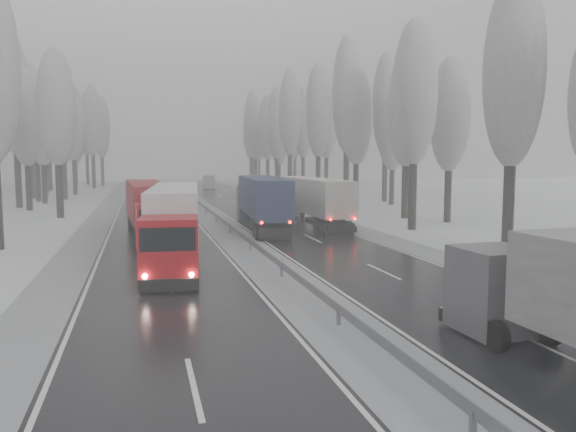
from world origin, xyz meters
name	(u,v)px	position (x,y,z in m)	size (l,w,h in m)	color
ground	(389,368)	(0.00, 0.00, 0.00)	(260.00, 260.00, 0.00)	white
carriageway_right	(291,228)	(5.25, 30.00, 0.01)	(7.50, 200.00, 0.03)	black
carriageway_left	(158,233)	(-5.25, 30.00, 0.01)	(7.50, 200.00, 0.03)	black
median_slush	(226,231)	(0.00, 30.00, 0.02)	(3.00, 200.00, 0.04)	#9A9DA2
shoulder_right	(348,227)	(10.20, 30.00, 0.02)	(2.40, 200.00, 0.04)	#9A9DA2
shoulder_left	(89,235)	(-10.20, 30.00, 0.02)	(2.40, 200.00, 0.04)	#9A9DA2
median_guardrail	(226,223)	(0.00, 29.99, 0.60)	(0.12, 200.00, 0.76)	slate
tree_16	(514,73)	(15.04, 15.67, 10.67)	(3.60, 3.60, 16.53)	black
tree_18	(415,94)	(14.51, 27.03, 10.70)	(3.60, 3.60, 16.58)	black
tree_19	(450,116)	(20.02, 31.03, 9.42)	(3.60, 3.60, 14.57)	black
tree_20	(407,110)	(17.90, 35.17, 10.14)	(3.60, 3.60, 15.71)	black
tree_21	(409,96)	(20.12, 39.17, 12.00)	(3.60, 3.60, 18.62)	black
tree_22	(357,117)	(17.02, 45.60, 10.24)	(3.60, 3.60, 15.86)	black
tree_23	(393,133)	(23.31, 49.60, 8.77)	(3.60, 3.60, 13.55)	black
tree_24	(347,96)	(17.90, 51.02, 13.19)	(3.60, 3.60, 20.49)	black
tree_25	(386,106)	(24.81, 55.02, 12.52)	(3.60, 3.60, 19.44)	black
tree_26	(318,112)	(17.56, 61.27, 12.10)	(3.60, 3.60, 18.78)	black
tree_27	(356,120)	(24.72, 65.27, 11.36)	(3.60, 3.60, 17.62)	black
tree_28	(290,113)	(16.34, 71.95, 12.64)	(3.60, 3.60, 19.62)	black
tree_29	(327,122)	(23.71, 75.95, 11.67)	(3.60, 3.60, 18.11)	black
tree_30	(277,124)	(16.56, 81.70, 11.52)	(3.60, 3.60, 17.86)	black
tree_31	(303,124)	(22.48, 85.70, 11.97)	(3.60, 3.60, 18.58)	black
tree_32	(268,129)	(16.63, 89.21, 11.18)	(3.60, 3.60, 17.33)	black
tree_33	(279,140)	(19.77, 93.21, 9.26)	(3.60, 3.60, 14.33)	black
tree_34	(255,129)	(15.73, 96.32, 11.37)	(3.60, 3.60, 17.63)	black
tree_35	(295,129)	(24.94, 100.32, 11.77)	(3.60, 3.60, 18.25)	black
tree_36	(252,124)	(17.04, 106.16, 13.02)	(3.60, 3.60, 20.23)	black
tree_37	(279,137)	(24.02, 110.16, 10.56)	(3.60, 3.60, 16.37)	black
tree_38	(251,133)	(18.73, 116.73, 11.59)	(3.60, 3.60, 17.97)	black
tree_39	(259,139)	(21.55, 120.73, 10.45)	(3.60, 3.60, 16.19)	black
tree_62	(56,108)	(-13.94, 43.73, 10.36)	(3.60, 3.60, 16.04)	black
tree_64	(25,118)	(-18.26, 52.71, 9.96)	(3.60, 3.60, 15.42)	black
tree_65	(14,97)	(-20.05, 56.71, 12.55)	(3.60, 3.60, 19.48)	black
tree_66	(42,125)	(-18.16, 62.35, 9.84)	(3.60, 3.60, 15.23)	black
tree_67	(35,117)	(-19.54, 66.35, 11.03)	(3.60, 3.60, 17.09)	black
tree_68	(62,121)	(-16.58, 69.11, 10.75)	(3.60, 3.60, 16.65)	black
tree_69	(29,110)	(-21.42, 73.11, 12.46)	(3.60, 3.60, 19.35)	black
tree_70	(73,123)	(-16.33, 79.19, 11.03)	(3.60, 3.60, 17.09)	black
tree_71	(43,114)	(-21.09, 83.19, 12.63)	(3.60, 3.60, 19.61)	black
tree_72	(63,134)	(-18.93, 88.54, 9.76)	(3.60, 3.60, 15.11)	black
tree_73	(48,127)	(-21.82, 92.54, 11.11)	(3.60, 3.60, 17.22)	black
tree_74	(92,121)	(-15.07, 99.33, 12.67)	(3.60, 3.60, 19.68)	black
tree_75	(43,125)	(-24.20, 103.33, 11.99)	(3.60, 3.60, 18.60)	black
tree_76	(101,128)	(-14.05, 108.72, 11.95)	(3.60, 3.60, 18.55)	black
tree_77	(75,141)	(-19.66, 112.72, 9.26)	(3.60, 3.60, 14.32)	black
tree_78	(86,126)	(-17.56, 115.31, 12.59)	(3.60, 3.60, 19.55)	black
tree_79	(75,134)	(-20.33, 119.31, 11.01)	(3.60, 3.60, 17.07)	black
truck_blue_box	(261,199)	(2.93, 30.58, 2.44)	(3.82, 16.40, 4.17)	#1A2042
truck_cream_box	(310,198)	(7.45, 31.84, 2.35)	(2.70, 15.72, 4.02)	gray
box_truck_distant	(209,182)	(5.78, 91.17, 1.33)	(2.73, 7.13, 2.60)	#A6A7AD
truck_red_white	(175,218)	(-4.65, 17.79, 2.38)	(3.95, 16.05, 4.08)	#9C080E
truck_red_red	(148,206)	(-5.95, 27.47, 2.29)	(3.37, 15.43, 3.93)	red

